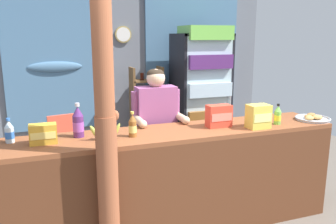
# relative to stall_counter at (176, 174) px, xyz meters

# --- Properties ---
(ground_plane) EXTENTS (7.70, 7.70, 0.00)m
(ground_plane) POSITION_rel_stall_counter_xyz_m (0.11, 0.78, -0.60)
(ground_plane) COLOR #665B51
(back_wall_curtained) EXTENTS (4.72, 0.22, 2.52)m
(back_wall_curtained) POSITION_rel_stall_counter_xyz_m (0.14, 2.61, 0.70)
(back_wall_curtained) COLOR slate
(back_wall_curtained) RESTS_ON ground
(stall_counter) EXTENTS (3.20, 0.59, 0.98)m
(stall_counter) POSITION_rel_stall_counter_xyz_m (0.00, 0.00, 0.00)
(stall_counter) COLOR brown
(stall_counter) RESTS_ON ground
(timber_post) EXTENTS (0.18, 0.16, 2.52)m
(timber_post) POSITION_rel_stall_counter_xyz_m (-0.66, -0.28, 0.61)
(timber_post) COLOR #995133
(timber_post) RESTS_ON ground
(drink_fridge) EXTENTS (0.79, 0.69, 1.97)m
(drink_fridge) POSITION_rel_stall_counter_xyz_m (1.18, 1.97, 0.48)
(drink_fridge) COLOR black
(drink_fridge) RESTS_ON ground
(bottle_shelf_rack) EXTENTS (0.48, 0.28, 1.37)m
(bottle_shelf_rack) POSITION_rel_stall_counter_xyz_m (0.39, 2.26, 0.11)
(bottle_shelf_rack) COLOR brown
(bottle_shelf_rack) RESTS_ON ground
(plastic_lawn_chair) EXTENTS (0.52, 0.52, 0.86)m
(plastic_lawn_chair) POSITION_rel_stall_counter_xyz_m (-0.84, 1.57, -0.11)
(plastic_lawn_chair) COLOR #E5563D
(plastic_lawn_chair) RESTS_ON ground
(shopkeeper) EXTENTS (0.52, 0.42, 1.51)m
(shopkeeper) POSITION_rel_stall_counter_xyz_m (0.00, 0.57, 0.35)
(shopkeeper) COLOR #28282D
(shopkeeper) RESTS_ON ground
(soda_bottle_grape_soda) EXTENTS (0.09, 0.09, 0.30)m
(soda_bottle_grape_soda) POSITION_rel_stall_counter_xyz_m (-0.82, 0.22, 0.50)
(soda_bottle_grape_soda) COLOR #56286B
(soda_bottle_grape_soda) RESTS_ON stall_counter
(soda_bottle_water) EXTENTS (0.07, 0.07, 0.21)m
(soda_bottle_water) POSITION_rel_stall_counter_xyz_m (-1.36, 0.25, 0.46)
(soda_bottle_water) COLOR silver
(soda_bottle_water) RESTS_ON stall_counter
(soda_bottle_lime_soda) EXTENTS (0.07, 0.07, 0.21)m
(soda_bottle_lime_soda) POSITION_rel_stall_counter_xyz_m (1.08, 0.01, 0.46)
(soda_bottle_lime_soda) COLOR #75C64C
(soda_bottle_lime_soda) RESTS_ON stall_counter
(soda_bottle_iced_tea) EXTENTS (0.07, 0.07, 0.22)m
(soda_bottle_iced_tea) POSITION_rel_stall_counter_xyz_m (-0.38, 0.07, 0.47)
(soda_bottle_iced_tea) COLOR brown
(soda_bottle_iced_tea) RESTS_ON stall_counter
(snack_box_crackers) EXTENTS (0.23, 0.13, 0.21)m
(snack_box_crackers) POSITION_rel_stall_counter_xyz_m (0.48, 0.11, 0.48)
(snack_box_crackers) COLOR #E5422D
(snack_box_crackers) RESTS_ON stall_counter
(snack_box_instant_noodle) EXTENTS (0.21, 0.15, 0.22)m
(snack_box_instant_noodle) POSITION_rel_stall_counter_xyz_m (0.82, -0.05, 0.49)
(snack_box_instant_noodle) COLOR #EAD14C
(snack_box_instant_noodle) RESTS_ON stall_counter
(snack_box_choco_powder) EXTENTS (0.21, 0.12, 0.16)m
(snack_box_choco_powder) POSITION_rel_stall_counter_xyz_m (-1.10, 0.12, 0.46)
(snack_box_choco_powder) COLOR gold
(snack_box_choco_powder) RESTS_ON stall_counter
(pastry_tray) EXTENTS (0.35, 0.35, 0.06)m
(pastry_tray) POSITION_rel_stall_counter_xyz_m (1.53, 0.02, 0.40)
(pastry_tray) COLOR #BCBCC1
(pastry_tray) RESTS_ON stall_counter
(banana_bunch) EXTENTS (0.28, 0.05, 0.16)m
(banana_bunch) POSITION_rel_stall_counter_xyz_m (-0.61, 0.06, 0.44)
(banana_bunch) COLOR #B7C647
(banana_bunch) RESTS_ON stall_counter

